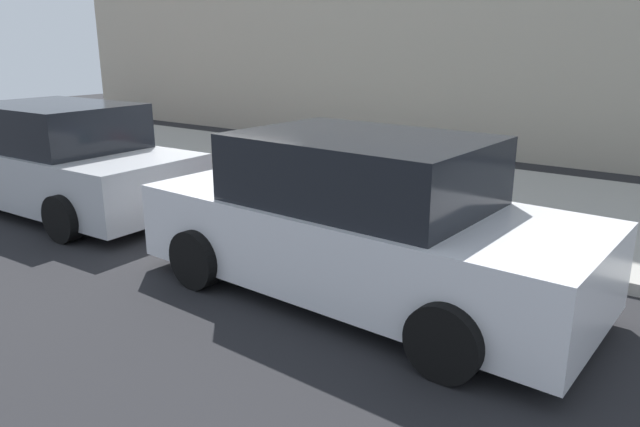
{
  "coord_description": "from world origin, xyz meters",
  "views": [
    {
      "loc": [
        -7.24,
        6.49,
        2.54
      ],
      "look_at": [
        -3.0,
        0.71,
        0.46
      ],
      "focal_mm": 33.29,
      "sensor_mm": 36.0,
      "label": 1
    }
  ],
  "objects_px": {
    "suitcase_maroon_4": "(329,186)",
    "fire_hydrant": "(267,168)",
    "parked_car_white_0": "(361,222)",
    "suitcase_navy_0": "(447,202)",
    "bollard_post": "(231,166)",
    "parked_car_silver_1": "(60,161)",
    "suitcase_red_3": "(360,185)",
    "suitcase_silver_2": "(388,190)",
    "suitcase_teal_1": "(418,196)",
    "suitcase_black_5": "(308,176)"
  },
  "relations": [
    {
      "from": "suitcase_teal_1",
      "to": "suitcase_navy_0",
      "type": "bearing_deg",
      "value": 166.7
    },
    {
      "from": "suitcase_red_3",
      "to": "fire_hydrant",
      "type": "bearing_deg",
      "value": 1.29
    },
    {
      "from": "suitcase_silver_2",
      "to": "suitcase_red_3",
      "type": "bearing_deg",
      "value": -0.69
    },
    {
      "from": "suitcase_navy_0",
      "to": "parked_car_white_0",
      "type": "xyz_separation_m",
      "value": [
        -0.12,
        2.36,
        0.31
      ]
    },
    {
      "from": "suitcase_teal_1",
      "to": "parked_car_white_0",
      "type": "relative_size",
      "value": 0.14
    },
    {
      "from": "suitcase_maroon_4",
      "to": "suitcase_black_5",
      "type": "distance_m",
      "value": 0.52
    },
    {
      "from": "suitcase_teal_1",
      "to": "suitcase_maroon_4",
      "type": "bearing_deg",
      "value": 5.12
    },
    {
      "from": "suitcase_navy_0",
      "to": "parked_car_white_0",
      "type": "relative_size",
      "value": 0.2
    },
    {
      "from": "parked_car_silver_1",
      "to": "parked_car_white_0",
      "type": "bearing_deg",
      "value": 180.0
    },
    {
      "from": "suitcase_teal_1",
      "to": "bollard_post",
      "type": "xyz_separation_m",
      "value": [
        3.46,
        0.21,
        0.05
      ]
    },
    {
      "from": "parked_car_white_0",
      "to": "bollard_post",
      "type": "bearing_deg",
      "value": -29.09
    },
    {
      "from": "suitcase_silver_2",
      "to": "parked_car_white_0",
      "type": "distance_m",
      "value": 2.69
    },
    {
      "from": "fire_hydrant",
      "to": "parked_car_white_0",
      "type": "distance_m",
      "value": 4.17
    },
    {
      "from": "suitcase_silver_2",
      "to": "parked_car_white_0",
      "type": "relative_size",
      "value": 0.2
    },
    {
      "from": "suitcase_red_3",
      "to": "parked_car_white_0",
      "type": "bearing_deg",
      "value": 122.53
    },
    {
      "from": "suitcase_maroon_4",
      "to": "parked_car_white_0",
      "type": "height_order",
      "value": "parked_car_white_0"
    },
    {
      "from": "suitcase_silver_2",
      "to": "parked_car_silver_1",
      "type": "xyz_separation_m",
      "value": [
        4.42,
        2.45,
        0.3
      ]
    },
    {
      "from": "suitcase_red_3",
      "to": "bollard_post",
      "type": "height_order",
      "value": "suitcase_red_3"
    },
    {
      "from": "suitcase_maroon_4",
      "to": "fire_hydrant",
      "type": "xyz_separation_m",
      "value": [
        1.33,
        -0.07,
        0.12
      ]
    },
    {
      "from": "suitcase_navy_0",
      "to": "suitcase_red_3",
      "type": "bearing_deg",
      "value": -3.69
    },
    {
      "from": "fire_hydrant",
      "to": "parked_car_silver_1",
      "type": "xyz_separation_m",
      "value": [
        2.11,
        2.41,
        0.25
      ]
    },
    {
      "from": "suitcase_red_3",
      "to": "bollard_post",
      "type": "xyz_separation_m",
      "value": [
        2.5,
        0.19,
        0.02
      ]
    },
    {
      "from": "suitcase_maroon_4",
      "to": "suitcase_silver_2",
      "type": "bearing_deg",
      "value": -173.88
    },
    {
      "from": "suitcase_black_5",
      "to": "parked_car_silver_1",
      "type": "height_order",
      "value": "parked_car_silver_1"
    },
    {
      "from": "suitcase_red_3",
      "to": "bollard_post",
      "type": "bearing_deg",
      "value": 4.38
    },
    {
      "from": "fire_hydrant",
      "to": "parked_car_silver_1",
      "type": "relative_size",
      "value": 0.16
    },
    {
      "from": "suitcase_black_5",
      "to": "parked_car_white_0",
      "type": "xyz_separation_m",
      "value": [
        -2.56,
        2.46,
        0.3
      ]
    },
    {
      "from": "suitcase_red_3",
      "to": "suitcase_maroon_4",
      "type": "height_order",
      "value": "suitcase_red_3"
    },
    {
      "from": "parked_car_white_0",
      "to": "parked_car_silver_1",
      "type": "relative_size",
      "value": 1.01
    },
    {
      "from": "suitcase_teal_1",
      "to": "bollard_post",
      "type": "distance_m",
      "value": 3.47
    },
    {
      "from": "suitcase_black_5",
      "to": "bollard_post",
      "type": "relative_size",
      "value": 1.03
    },
    {
      "from": "suitcase_red_3",
      "to": "suitcase_navy_0",
      "type": "bearing_deg",
      "value": 176.31
    },
    {
      "from": "suitcase_black_5",
      "to": "parked_car_silver_1",
      "type": "distance_m",
      "value": 3.85
    },
    {
      "from": "parked_car_white_0",
      "to": "suitcase_maroon_4",
      "type": "bearing_deg",
      "value": -48.73
    },
    {
      "from": "suitcase_silver_2",
      "to": "bollard_post",
      "type": "relative_size",
      "value": 1.31
    },
    {
      "from": "bollard_post",
      "to": "suitcase_silver_2",
      "type": "bearing_deg",
      "value": -176.44
    },
    {
      "from": "suitcase_maroon_4",
      "to": "parked_car_white_0",
      "type": "xyz_separation_m",
      "value": [
        -2.06,
        2.34,
        0.37
      ]
    },
    {
      "from": "suitcase_navy_0",
      "to": "suitcase_red_3",
      "type": "distance_m",
      "value": 1.45
    },
    {
      "from": "fire_hydrant",
      "to": "bollard_post",
      "type": "distance_m",
      "value": 0.69
    },
    {
      "from": "suitcase_black_5",
      "to": "bollard_post",
      "type": "xyz_separation_m",
      "value": [
        1.5,
        0.2,
        0.02
      ]
    },
    {
      "from": "parked_car_silver_1",
      "to": "suitcase_red_3",
      "type": "bearing_deg",
      "value": -148.08
    },
    {
      "from": "suitcase_red_3",
      "to": "fire_hydrant",
      "type": "relative_size",
      "value": 1.29
    },
    {
      "from": "suitcase_maroon_4",
      "to": "fire_hydrant",
      "type": "bearing_deg",
      "value": -2.96
    },
    {
      "from": "suitcase_navy_0",
      "to": "fire_hydrant",
      "type": "height_order",
      "value": "suitcase_navy_0"
    },
    {
      "from": "fire_hydrant",
      "to": "suitcase_maroon_4",
      "type": "bearing_deg",
      "value": 177.04
    },
    {
      "from": "suitcase_maroon_4",
      "to": "suitcase_red_3",
      "type": "bearing_deg",
      "value": -167.37
    },
    {
      "from": "suitcase_maroon_4",
      "to": "parked_car_white_0",
      "type": "distance_m",
      "value": 3.14
    },
    {
      "from": "suitcase_black_5",
      "to": "fire_hydrant",
      "type": "relative_size",
      "value": 1.0
    },
    {
      "from": "suitcase_teal_1",
      "to": "fire_hydrant",
      "type": "height_order",
      "value": "fire_hydrant"
    },
    {
      "from": "suitcase_black_5",
      "to": "parked_car_white_0",
      "type": "height_order",
      "value": "parked_car_white_0"
    }
  ]
}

